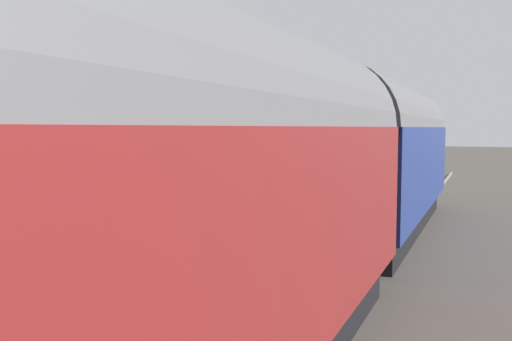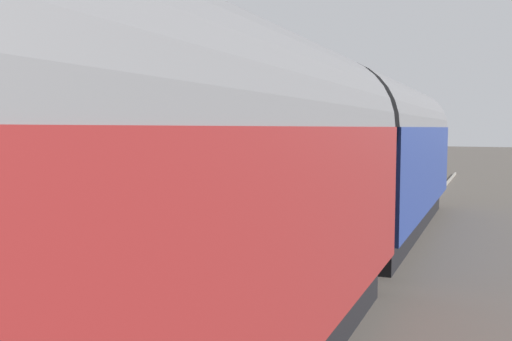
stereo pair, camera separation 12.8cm
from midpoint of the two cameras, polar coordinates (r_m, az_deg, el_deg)
name	(u,v)px [view 1 (the left image)]	position (r m, az deg, el deg)	size (l,w,h in m)	color
ground_plane	(292,270)	(11.52, 3.48, -10.46)	(160.00, 160.00, 0.00)	#423D38
platform	(144,234)	(13.13, -12.13, -6.59)	(32.00, 5.47, 0.93)	gray
platform_edge_coping	(241,221)	(11.76, -1.93, -5.43)	(32.00, 0.36, 0.02)	beige
rail_near	(368,275)	(11.08, 11.53, -10.78)	(52.00, 0.08, 0.14)	gray
rail_far	(300,267)	(11.45, 4.34, -10.20)	(52.00, 0.08, 0.14)	gray
train	(329,167)	(10.52, 7.43, 0.36)	(22.28, 2.73, 4.32)	black
station_building	(50,145)	(11.83, -21.29, 2.52)	(7.96, 3.44, 6.23)	silver
bench_mid_platform	(266,175)	(18.02, 0.89, -0.44)	(1.41, 0.45, 0.88)	teal
bench_platform_end	(314,166)	(22.46, 6.01, 0.53)	(1.42, 0.50, 0.88)	teal
bench_near_building	(232,182)	(15.60, -2.78, -1.23)	(1.41, 0.47, 0.88)	teal
planter_bench_right	(270,172)	(20.29, 1.29, -0.19)	(0.48, 0.48, 0.71)	black
planter_corner_building	(335,171)	(21.76, 8.21, 0.00)	(0.40, 0.40, 0.66)	gray
planter_by_door	(290,168)	(23.74, 3.52, 0.29)	(0.92, 0.32, 0.59)	gray
planter_edge_far	(193,172)	(19.37, -6.89, -0.16)	(0.46, 0.46, 0.82)	teal
lamp_post_platform	(305,109)	(18.91, 5.03, 6.50)	(0.32, 0.50, 3.88)	black
station_sign_board	(330,151)	(20.00, 7.64, 2.06)	(0.96, 0.06, 1.57)	black
tree_distant	(87,68)	(30.97, -17.61, 10.29)	(4.87, 4.89, 9.07)	#4C3828
tree_far_right	(138,91)	(29.01, -12.53, 8.23)	(4.83, 5.23, 7.77)	#4C3828
tree_behind_building	(88,60)	(21.62, -17.58, 11.15)	(4.04, 3.64, 7.41)	#4C3828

